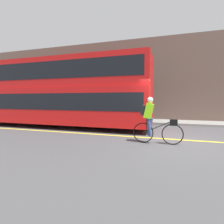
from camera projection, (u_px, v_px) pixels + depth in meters
The scene contains 6 objects.
ground_plane at pixel (169, 140), 6.89m from camera, with size 80.00×80.00×0.00m, color #424244.
road_center_line at pixel (169, 139), 7.11m from camera, with size 50.00×0.14×0.01m, color yellow.
sidewalk_curb at pixel (168, 122), 11.79m from camera, with size 60.00×2.02×0.14m.
building_facade at pixel (169, 79), 12.67m from camera, with size 60.00×0.30×6.13m.
bus at pixel (57, 91), 10.38m from camera, with size 11.07×2.61×3.85m.
cyclist_on_bike at pixel (153, 119), 6.38m from camera, with size 1.79×0.32×1.70m.
Camera 1 is at (-0.11, -7.14, 1.63)m, focal length 28.00 mm.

